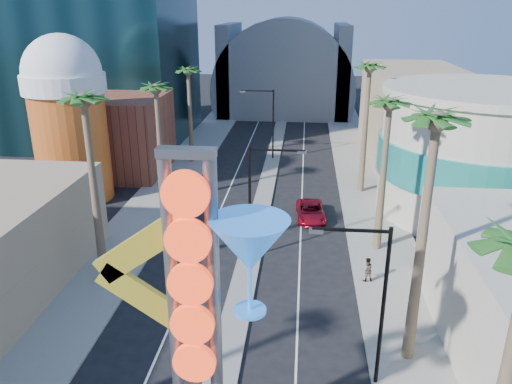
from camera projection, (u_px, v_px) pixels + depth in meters
name	position (u px, v px, depth m)	size (l,w,h in m)	color
sidewalk_west	(172.00, 181.00, 49.94)	(5.00, 100.00, 0.15)	gray
sidewalk_east	(365.00, 188.00, 48.19)	(5.00, 100.00, 0.15)	gray
median	(269.00, 175.00, 51.86)	(1.60, 84.00, 0.15)	gray
brick_filler_west	(116.00, 135.00, 51.96)	(10.00, 10.00, 8.00)	brown
filler_east	(413.00, 112.00, 58.00)	(10.00, 20.00, 10.00)	tan
beer_mug	(68.00, 113.00, 43.25)	(7.00, 7.00, 14.50)	#C7521A
turquoise_building	(481.00, 153.00, 40.94)	(16.60, 16.60, 10.60)	#B5AF99
canopy	(284.00, 86.00, 82.10)	(22.00, 16.00, 22.00)	slate
neon_sign	(217.00, 301.00, 16.58)	(6.53, 2.60, 12.55)	gray
streetlight_0	(258.00, 192.00, 33.35)	(3.79, 0.25, 8.00)	black
streetlight_1	(268.00, 117.00, 55.83)	(3.79, 0.25, 8.00)	black
streetlight_2	(373.00, 294.00, 21.60)	(3.45, 0.25, 8.00)	black
palm_1	(85.00, 113.00, 28.42)	(2.40, 2.40, 12.70)	brown
palm_2	(156.00, 96.00, 41.95)	(2.40, 2.40, 11.20)	brown
palm_3	(188.00, 77.00, 53.14)	(2.40, 2.40, 11.20)	brown
palm_5	(435.00, 139.00, 21.01)	(2.40, 2.40, 13.20)	brown
palm_6	(389.00, 114.00, 32.67)	(2.40, 2.40, 11.70)	brown
palm_7	(369.00, 76.00, 43.55)	(2.40, 2.40, 12.70)	brown
red_pickup	(311.00, 211.00, 41.09)	(2.23, 4.83, 1.34)	maroon
pedestrian_b	(367.00, 269.00, 31.44)	(0.78, 0.61, 1.60)	gray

